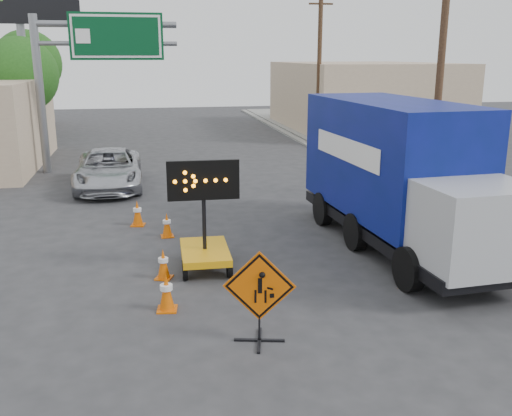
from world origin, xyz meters
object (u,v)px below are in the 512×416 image
object	(u,v)px
arrow_board	(205,245)
box_truck	(399,183)
construction_sign	(259,295)
pickup_truck	(109,169)

from	to	relation	value
arrow_board	box_truck	distance (m)	5.50
arrow_board	construction_sign	bearing A→B (deg)	-79.97
construction_sign	pickup_truck	distance (m)	13.89
construction_sign	box_truck	xyz separation A→B (m)	(4.76, 4.57, 0.86)
pickup_truck	box_truck	xyz separation A→B (m)	(8.10, -8.91, 1.03)
construction_sign	arrow_board	bearing A→B (deg)	111.68
arrow_board	pickup_truck	xyz separation A→B (m)	(-2.77, 9.56, 0.14)
arrow_board	pickup_truck	size ratio (longest dim) A/B	0.50
construction_sign	box_truck	distance (m)	6.65
construction_sign	pickup_truck	bearing A→B (deg)	117.25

